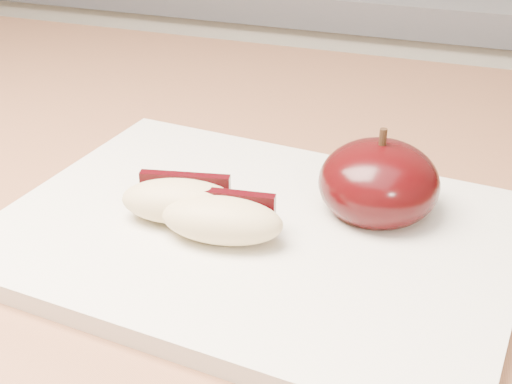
% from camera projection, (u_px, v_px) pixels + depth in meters
% --- Properties ---
extents(back_cabinet, '(2.40, 0.62, 0.94)m').
position_uv_depth(back_cabinet, '(359.00, 212.00, 1.34)').
color(back_cabinet, silver).
rests_on(back_cabinet, ground).
extents(cutting_board, '(0.35, 0.27, 0.01)m').
position_uv_depth(cutting_board, '(256.00, 235.00, 0.46)').
color(cutting_board, silver).
rests_on(cutting_board, island_counter).
extents(apple_half, '(0.08, 0.08, 0.07)m').
position_uv_depth(apple_half, '(379.00, 183.00, 0.46)').
color(apple_half, black).
rests_on(apple_half, cutting_board).
extents(apple_wedge_a, '(0.08, 0.05, 0.03)m').
position_uv_depth(apple_wedge_a, '(181.00, 200.00, 0.46)').
color(apple_wedge_a, tan).
rests_on(apple_wedge_a, cutting_board).
extents(apple_wedge_b, '(0.08, 0.05, 0.03)m').
position_uv_depth(apple_wedge_b, '(223.00, 219.00, 0.44)').
color(apple_wedge_b, tan).
rests_on(apple_wedge_b, cutting_board).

